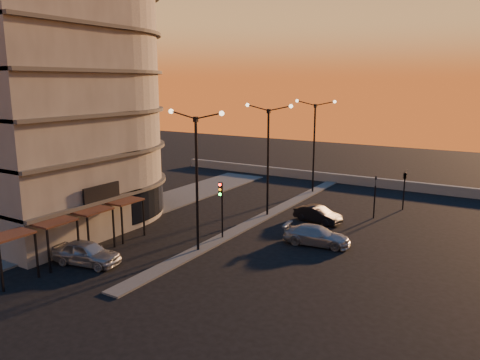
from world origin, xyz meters
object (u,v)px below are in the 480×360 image
at_px(streetlamp_mid, 268,151).
at_px(car_wagon, 317,235).
at_px(car_hatchback, 86,253).
at_px(car_sedan, 318,214).
at_px(traffic_light_main, 221,201).

distance_m(streetlamp_mid, car_wagon, 9.29).
xyz_separation_m(car_hatchback, car_sedan, (9.00, 16.00, -0.10)).
bearing_deg(car_hatchback, car_wagon, -55.95).
bearing_deg(car_sedan, car_hatchback, 162.22).
height_order(car_hatchback, car_wagon, car_hatchback).
height_order(traffic_light_main, car_hatchback, traffic_light_main).
xyz_separation_m(traffic_light_main, car_sedan, (4.39, 7.62, -2.23)).
bearing_deg(car_hatchback, traffic_light_main, -39.50).
relative_size(streetlamp_mid, car_sedan, 2.38).
relative_size(streetlamp_mid, car_hatchback, 2.14).
xyz_separation_m(streetlamp_mid, car_hatchback, (-4.61, -15.51, -4.84)).
xyz_separation_m(streetlamp_mid, car_sedan, (4.39, 0.49, -4.93)).
xyz_separation_m(car_hatchback, car_wagon, (10.99, 10.89, -0.08)).
bearing_deg(traffic_light_main, streetlamp_mid, 90.00).
bearing_deg(car_wagon, streetlamp_mid, 46.13).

